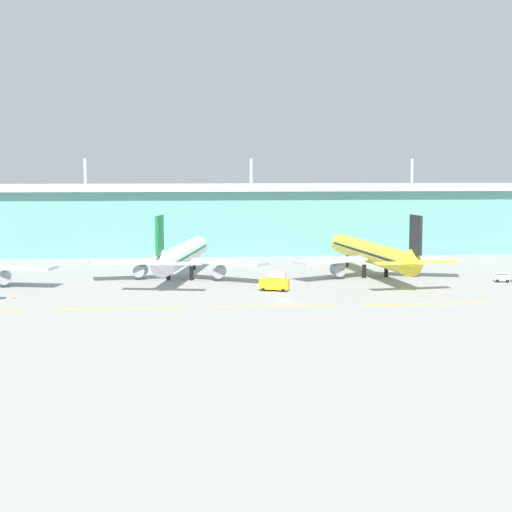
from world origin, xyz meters
TOP-DOWN VIEW (x-y plane):
  - ground_plane at (0.00, 0.00)m, footprint 600.00×600.00m
  - terminal_building at (-0.00, 103.93)m, footprint 288.00×34.00m
  - airliner_near_middle at (-23.68, 37.45)m, footprint 47.91×59.90m
  - airliner_far_middle at (29.41, 38.04)m, footprint 48.40×67.90m
  - taxiway_stripe_mid_west at (-37.00, -7.30)m, footprint 28.00×0.70m
  - taxiway_stripe_centre at (-3.00, -7.30)m, footprint 28.00×0.70m
  - taxiway_stripe_mid_east at (31.00, -7.30)m, footprint 28.00×0.70m
  - baggage_cart at (61.03, 24.76)m, footprint 3.93×2.74m
  - pushback_tug at (-0.97, 17.76)m, footprint 4.85×3.39m
  - fuel_truck at (-0.39, 14.60)m, footprint 7.65×4.93m
  - safety_cone_right_wingtip at (-62.03, 7.33)m, footprint 0.56×0.56m

SIDE VIEW (x-z plane):
  - ground_plane at x=0.00m, z-range 0.00..0.00m
  - taxiway_stripe_mid_west at x=-37.00m, z-range 0.00..0.04m
  - taxiway_stripe_centre at x=-3.00m, z-range 0.00..0.04m
  - taxiway_stripe_mid_east at x=31.00m, z-range 0.00..0.04m
  - safety_cone_right_wingtip at x=-62.03m, z-range 0.00..0.70m
  - pushback_tug at x=-0.97m, z-range 0.18..2.03m
  - baggage_cart at x=61.03m, z-range 0.02..2.50m
  - fuel_truck at x=-0.39m, z-range -0.21..4.74m
  - airliner_near_middle at x=-23.68m, z-range -3.01..15.89m
  - airliner_far_middle at x=29.41m, z-range -3.00..15.90m
  - terminal_building at x=0.00m, z-range -4.29..28.42m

